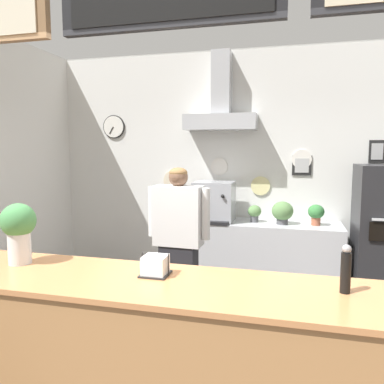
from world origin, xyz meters
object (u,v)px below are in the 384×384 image
at_px(shop_worker, 179,247).
at_px(basil_vase, 19,230).
at_px(espresso_machine, 214,202).
at_px(potted_thyme, 282,212).
at_px(potted_sage, 316,213).
at_px(potted_basil, 255,212).
at_px(napkin_holder, 155,266).
at_px(pepper_grinder, 346,269).

xyz_separation_m(shop_worker, basil_vase, (-0.61, -1.42, 0.43)).
height_order(espresso_machine, basil_vase, basil_vase).
bearing_deg(potted_thyme, shop_worker, -125.37).
xyz_separation_m(potted_sage, basil_vase, (-1.94, -2.76, 0.26)).
bearing_deg(espresso_machine, shop_worker, -93.41).
bearing_deg(potted_basil, shop_worker, -113.37).
relative_size(espresso_machine, napkin_holder, 3.21).
height_order(potted_thyme, basil_vase, basil_vase).
distance_m(shop_worker, pepper_grinder, 1.96).
height_order(potted_thyme, napkin_holder, napkin_holder).
bearing_deg(shop_worker, basil_vase, 69.09).
bearing_deg(shop_worker, potted_thyme, -122.91).
relative_size(potted_sage, napkin_holder, 1.54).
relative_size(basil_vase, pepper_grinder, 1.54).
distance_m(shop_worker, espresso_machine, 1.35).
bearing_deg(pepper_grinder, shop_worker, 131.97).
xyz_separation_m(potted_sage, pepper_grinder, (-0.04, -2.77, 0.17)).
relative_size(potted_sage, basil_vase, 0.66).
bearing_deg(espresso_machine, pepper_grinder, -66.32).
bearing_deg(potted_sage, potted_basil, 178.20).
bearing_deg(napkin_holder, potted_sage, 69.32).
distance_m(espresso_machine, potted_sage, 1.25).
bearing_deg(shop_worker, espresso_machine, -90.95).
height_order(shop_worker, basil_vase, shop_worker).
xyz_separation_m(espresso_machine, potted_thyme, (0.85, -0.01, -0.09)).
bearing_deg(shop_worker, napkin_holder, 103.79).
xyz_separation_m(espresso_machine, potted_basil, (0.51, 0.04, -0.12)).
bearing_deg(pepper_grinder, basil_vase, 179.54).
distance_m(basil_vase, pepper_grinder, 1.90).
distance_m(potted_basil, napkin_holder, 2.80).
height_order(shop_worker, espresso_machine, shop_worker).
xyz_separation_m(espresso_machine, potted_sage, (1.24, 0.02, -0.10)).
relative_size(potted_thyme, potted_sage, 1.11).
relative_size(basil_vase, napkin_holder, 2.32).
xyz_separation_m(basil_vase, pepper_grinder, (1.90, -0.02, -0.09)).
height_order(shop_worker, potted_thyme, shop_worker).
bearing_deg(potted_thyme, napkin_holder, -103.36).
relative_size(shop_worker, potted_thyme, 5.83).
xyz_separation_m(potted_basil, basil_vase, (-1.20, -2.78, 0.29)).
relative_size(potted_basil, basil_vase, 0.56).
distance_m(pepper_grinder, napkin_holder, 1.01).
bearing_deg(basil_vase, potted_sage, 54.94).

